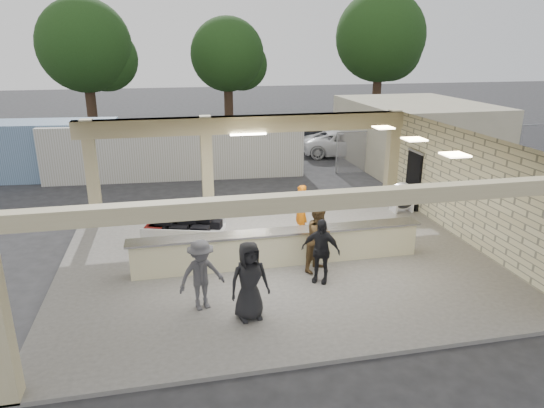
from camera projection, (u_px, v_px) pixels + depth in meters
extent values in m
plane|color=#262628|center=(275.00, 259.00, 14.10)|extent=(120.00, 120.00, 0.00)
cube|color=#65615D|center=(275.00, 258.00, 14.08)|extent=(12.00, 10.00, 0.10)
cube|color=tan|center=(275.00, 140.00, 13.00)|extent=(12.00, 10.00, 0.02)
cube|color=beige|center=(467.00, 189.00, 14.75)|extent=(0.02, 10.00, 3.50)
cube|color=black|center=(413.00, 181.00, 17.89)|extent=(0.10, 0.95, 2.10)
cube|color=tan|center=(247.00, 124.00, 17.50)|extent=(12.00, 0.50, 0.60)
cube|color=tan|center=(335.00, 199.00, 8.55)|extent=(12.00, 0.30, 0.30)
cube|color=tan|center=(92.00, 170.00, 16.84)|extent=(0.40, 0.40, 3.50)
cube|color=tan|center=(207.00, 164.00, 17.64)|extent=(0.40, 0.40, 3.50)
cube|color=tan|center=(392.00, 155.00, 19.15)|extent=(0.40, 0.40, 3.50)
cube|color=white|center=(248.00, 134.00, 17.37)|extent=(1.30, 0.12, 0.06)
cube|color=#FFEABF|center=(383.00, 128.00, 15.16)|extent=(0.55, 0.55, 0.04)
cube|color=#FFEABF|center=(414.00, 139.00, 13.30)|extent=(0.55, 0.55, 0.04)
cube|color=#FFEABF|center=(455.00, 155.00, 11.45)|extent=(0.55, 0.55, 0.04)
cube|color=beige|center=(279.00, 249.00, 13.46)|extent=(8.00, 0.50, 0.90)
cube|color=#B7B7BC|center=(279.00, 232.00, 13.31)|extent=(8.20, 0.58, 0.06)
cube|color=white|center=(185.00, 232.00, 14.44)|extent=(2.54, 1.96, 0.11)
cylinder|color=black|center=(151.00, 248.00, 14.17)|extent=(0.21, 0.37, 0.36)
cylinder|color=black|center=(162.00, 235.00, 15.10)|extent=(0.21, 0.37, 0.36)
cylinder|color=black|center=(211.00, 250.00, 14.01)|extent=(0.21, 0.37, 0.36)
cylinder|color=black|center=(218.00, 238.00, 14.94)|extent=(0.21, 0.37, 0.36)
cube|color=white|center=(190.00, 218.00, 15.02)|extent=(2.14, 0.72, 0.27)
cube|color=white|center=(178.00, 234.00, 13.75)|extent=(2.14, 0.72, 0.27)
cube|color=black|center=(158.00, 229.00, 14.20)|extent=(0.60, 0.48, 0.23)
cube|color=black|center=(179.00, 229.00, 14.14)|extent=(0.60, 0.48, 0.23)
cube|color=black|center=(200.00, 230.00, 14.09)|extent=(0.60, 0.48, 0.23)
cube|color=black|center=(164.00, 222.00, 14.71)|extent=(0.60, 0.48, 0.23)
cube|color=black|center=(184.00, 223.00, 14.65)|extent=(0.60, 0.48, 0.23)
cube|color=black|center=(204.00, 224.00, 14.59)|extent=(0.60, 0.48, 0.23)
cube|color=black|center=(164.00, 220.00, 14.19)|extent=(0.60, 0.48, 0.23)
cube|color=black|center=(187.00, 219.00, 14.30)|extent=(0.60, 0.48, 0.23)
cube|color=black|center=(203.00, 217.00, 14.43)|extent=(0.60, 0.48, 0.23)
cube|color=black|center=(175.00, 215.00, 14.60)|extent=(0.60, 0.48, 0.23)
cube|color=black|center=(178.00, 211.00, 14.25)|extent=(0.60, 0.48, 0.23)
cube|color=black|center=(196.00, 210.00, 14.29)|extent=(0.60, 0.48, 0.23)
cube|color=#590F0C|center=(154.00, 230.00, 14.12)|extent=(0.60, 0.48, 0.23)
cube|color=black|center=(213.00, 224.00, 14.57)|extent=(0.60, 0.48, 0.23)
cube|color=black|center=(187.00, 215.00, 14.65)|extent=(0.60, 0.48, 0.23)
cylinder|color=white|center=(403.00, 196.00, 17.66)|extent=(0.96, 0.34, 0.96)
cylinder|color=black|center=(403.00, 196.00, 17.66)|extent=(0.86, 0.38, 0.85)
cube|color=white|center=(394.00, 208.00, 17.73)|extent=(0.06, 0.53, 0.32)
cube|color=white|center=(410.00, 206.00, 17.86)|extent=(0.06, 0.53, 0.32)
imported|color=orange|center=(301.00, 211.00, 15.37)|extent=(0.36, 0.62, 1.66)
imported|color=brown|center=(319.00, 238.00, 12.94)|extent=(0.94, 0.87, 1.84)
imported|color=black|center=(321.00, 251.00, 12.33)|extent=(1.05, 0.83, 1.71)
imported|color=#4F4F54|center=(201.00, 275.00, 11.05)|extent=(1.16, 0.71, 1.70)
imported|color=black|center=(249.00, 281.00, 10.64)|extent=(0.94, 0.51, 1.83)
imported|color=white|center=(346.00, 144.00, 26.95)|extent=(5.11, 3.06, 1.37)
imported|color=white|center=(432.00, 133.00, 29.63)|extent=(5.38, 3.81, 1.60)
imported|color=black|center=(305.00, 136.00, 28.75)|extent=(4.76, 2.32, 1.52)
cube|color=silver|center=(177.00, 149.00, 22.77)|extent=(11.85, 3.03, 2.54)
cube|color=#7393B8|center=(3.00, 151.00, 22.15)|extent=(10.22, 3.34, 2.61)
cylinder|color=gray|center=(337.00, 153.00, 23.14)|extent=(0.06, 0.06, 2.00)
cylinder|color=gray|center=(376.00, 151.00, 23.53)|extent=(0.06, 0.06, 2.00)
cylinder|color=gray|center=(413.00, 149.00, 23.93)|extent=(0.06, 0.06, 2.00)
cylinder|color=gray|center=(450.00, 148.00, 24.33)|extent=(0.06, 0.06, 2.00)
cylinder|color=gray|center=(485.00, 146.00, 24.73)|extent=(0.06, 0.06, 2.00)
cylinder|color=gray|center=(520.00, 144.00, 25.13)|extent=(0.06, 0.06, 2.00)
cube|color=gray|center=(450.00, 148.00, 24.33)|extent=(12.00, 0.02, 2.00)
cylinder|color=gray|center=(452.00, 128.00, 24.02)|extent=(12.00, 0.05, 0.05)
cylinder|color=#382619|center=(91.00, 99.00, 34.07)|extent=(0.70, 0.70, 4.50)
sphere|color=black|center=(84.00, 46.00, 32.94)|extent=(6.30, 6.30, 6.30)
sphere|color=black|center=(105.00, 59.00, 34.02)|extent=(4.50, 4.50, 4.50)
cylinder|color=#382619|center=(229.00, 97.00, 38.00)|extent=(0.70, 0.70, 4.00)
sphere|color=black|center=(227.00, 54.00, 36.99)|extent=(5.60, 5.60, 5.60)
sphere|color=black|center=(242.00, 65.00, 38.04)|extent=(4.00, 4.00, 4.00)
cylinder|color=#382619|center=(377.00, 89.00, 39.31)|extent=(0.70, 0.70, 5.00)
sphere|color=black|center=(380.00, 37.00, 38.05)|extent=(7.00, 7.00, 7.00)
sphere|color=black|center=(390.00, 50.00, 39.16)|extent=(5.00, 5.00, 5.00)
cube|color=#BEB697|center=(414.00, 133.00, 24.77)|extent=(6.00, 8.00, 3.20)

